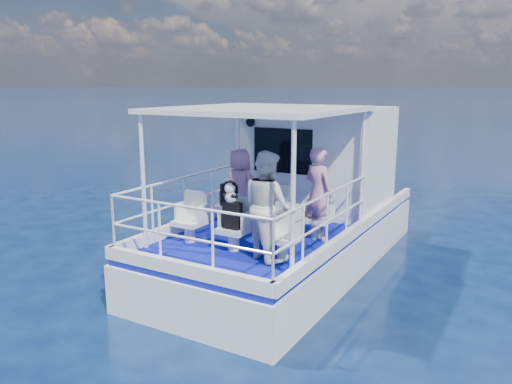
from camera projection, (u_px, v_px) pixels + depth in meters
ground at (266, 280)px, 9.28m from camera, size 2000.00×2000.00×0.00m
hull at (290, 263)px, 10.12m from camera, size 3.00×7.00×1.60m
deck at (291, 223)px, 9.95m from camera, size 2.90×6.90×0.10m
cabin at (318, 158)px, 10.80m from camera, size 2.85×2.00×2.20m
canopy at (261, 110)px, 8.45m from camera, size 3.00×3.20×0.08m
canopy_posts at (260, 176)px, 8.65m from camera, size 2.77×2.97×2.20m
railings at (250, 214)px, 8.50m from camera, size 2.84×3.59×1.00m
seat_port_fwd at (231, 215)px, 9.66m from camera, size 0.48×0.46×0.38m
seat_center_fwd at (272, 221)px, 9.22m from camera, size 0.48×0.46×0.38m
seat_stbd_fwd at (317, 228)px, 8.78m from camera, size 0.48×0.46×0.38m
seat_port_aft at (190, 231)px, 8.56m from camera, size 0.48×0.46×0.38m
seat_center_aft at (234, 239)px, 8.12m from camera, size 0.48×0.46×0.38m
seat_stbd_aft at (283, 248)px, 7.68m from camera, size 0.48×0.46×0.38m
passenger_port_fwd at (240, 187)px, 9.53m from camera, size 0.63×0.51×1.47m
passenger_stbd_fwd at (318, 193)px, 8.60m from camera, size 0.70×0.58×1.63m
passenger_stbd_aft at (267, 205)px, 7.62m from camera, size 1.03×0.95×1.69m
backpack_port at (230, 195)px, 9.49m from camera, size 0.33×0.19×0.43m
backpack_center at (232, 215)px, 8.01m from camera, size 0.29×0.16×0.43m
compact_camera at (231, 182)px, 9.45m from camera, size 0.09×0.06×0.06m
panda at (231, 192)px, 7.91m from camera, size 0.22×0.18×0.34m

